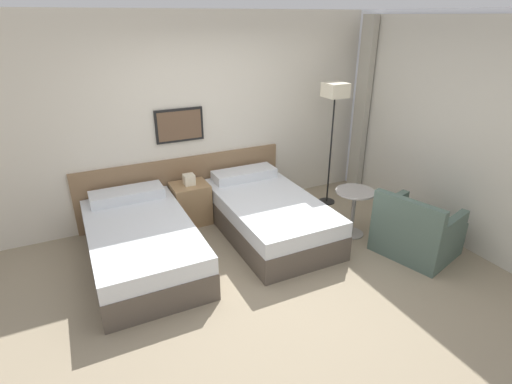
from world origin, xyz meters
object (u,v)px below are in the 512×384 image
(floor_lamp, at_px, (335,100))
(side_table, at_px, (354,204))
(bed_near_window, at_px, (268,215))
(nightstand, at_px, (191,203))
(bed_near_door, at_px, (142,243))
(armchair, at_px, (416,233))

(floor_lamp, xyz_separation_m, side_table, (-0.28, -0.95, -1.12))
(bed_near_window, bearing_deg, side_table, -28.03)
(nightstand, height_order, floor_lamp, floor_lamp)
(bed_near_door, height_order, side_table, bed_near_door)
(nightstand, distance_m, side_table, 2.17)
(bed_near_door, relative_size, side_table, 3.21)
(bed_near_window, relative_size, nightstand, 2.82)
(side_table, height_order, armchair, armchair)
(floor_lamp, relative_size, side_table, 2.90)
(side_table, bearing_deg, bed_near_window, 151.97)
(bed_near_door, relative_size, armchair, 1.97)
(bed_near_door, relative_size, nightstand, 2.82)
(bed_near_window, xyz_separation_m, armchair, (1.35, -1.20, 0.01))
(side_table, bearing_deg, nightstand, 145.09)
(nightstand, relative_size, floor_lamp, 0.39)
(bed_near_window, bearing_deg, bed_near_door, 180.00)
(bed_near_window, distance_m, floor_lamp, 1.85)
(armchair, bearing_deg, side_table, 13.50)
(bed_near_door, relative_size, bed_near_window, 1.00)
(bed_near_door, distance_m, nightstand, 1.08)
(nightstand, relative_size, side_table, 1.14)
(bed_near_door, bearing_deg, bed_near_window, 0.00)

